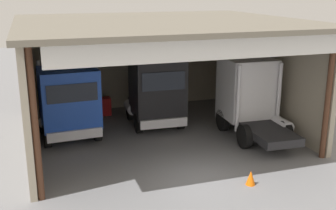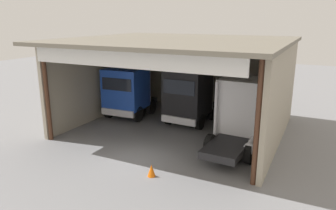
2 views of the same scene
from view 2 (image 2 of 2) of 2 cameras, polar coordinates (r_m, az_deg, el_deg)
ground_plane at (r=16.16m, az=-5.92°, el=-9.62°), size 80.00×80.00×0.00m
workshop_shed at (r=20.20m, az=2.96°, el=6.95°), size 12.66×11.85×5.62m
truck_blue_center_right_bay at (r=22.40m, az=-7.29°, el=2.43°), size 2.88×4.32×3.71m
truck_black_yard_outside at (r=20.76m, az=3.75°, el=1.79°), size 2.69×4.78×3.70m
truck_white_center_left_bay at (r=17.28m, az=12.96°, el=-1.44°), size 2.57×5.25×3.73m
oil_drum at (r=24.99m, az=1.72°, el=0.63°), size 0.58×0.58×0.93m
tool_cart at (r=24.59m, az=1.40°, el=0.47°), size 0.90×0.60×1.00m
traffic_cone at (r=14.39m, az=-2.98°, el=-11.60°), size 0.36×0.36×0.56m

